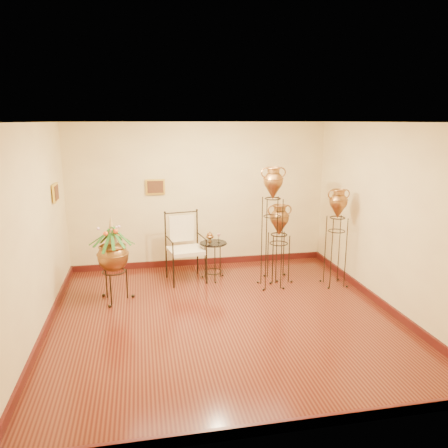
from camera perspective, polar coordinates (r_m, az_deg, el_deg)
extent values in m
plane|color=maroon|center=(6.56, 0.00, -12.11)|extent=(5.00, 5.00, 0.00)
cube|color=#44120F|center=(8.81, -3.06, -4.92)|extent=(5.00, 0.04, 0.12)
cube|color=#44120F|center=(4.47, 6.63, -24.86)|extent=(5.00, 0.04, 0.12)
cube|color=#44120F|center=(6.58, -22.28, -12.51)|extent=(0.04, 5.00, 0.12)
cube|color=#44120F|center=(7.37, 19.56, -9.44)|extent=(0.04, 5.00, 0.12)
cube|color=yellow|center=(8.37, -8.96, 4.81)|extent=(0.36, 0.03, 0.29)
cube|color=yellow|center=(7.47, -21.15, 3.83)|extent=(0.03, 0.36, 0.29)
cube|color=beige|center=(7.82, -5.01, -3.49)|extent=(0.68, 0.64, 0.07)
cube|color=beige|center=(7.72, -5.06, -1.00)|extent=(0.46, 0.11, 0.48)
cylinder|color=black|center=(7.83, -1.41, -2.48)|extent=(0.47, 0.47, 0.02)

